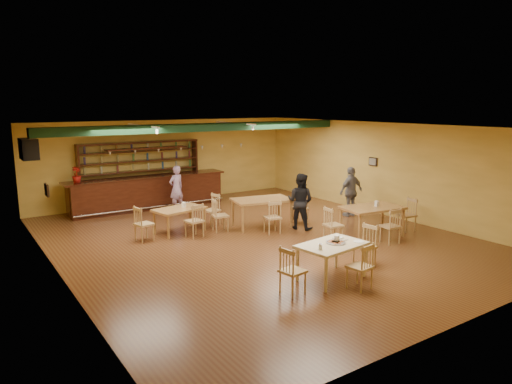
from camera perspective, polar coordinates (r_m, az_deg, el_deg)
floor at (r=12.68m, az=0.08°, el=-5.71°), size 12.00×12.00×0.00m
ceiling_beam at (r=14.59m, az=-6.12°, el=7.85°), size 10.00×0.30×0.25m
track_rail_left at (r=14.40m, az=-13.66°, el=7.85°), size 0.05×2.50×0.05m
track_rail_right at (r=15.79m, az=-2.60°, el=8.38°), size 0.05×2.50×0.05m
ac_unit at (r=14.49m, az=-25.91°, el=4.75°), size 0.34×0.70×0.48m
picture_left at (r=11.40m, az=-24.17°, el=0.22°), size 0.04×0.34×0.28m
picture_right at (r=15.93m, az=14.09°, el=3.61°), size 0.04×0.34×0.28m
bar_counter at (r=16.57m, az=-13.00°, el=-0.05°), size 5.57×0.85×1.13m
back_bar_hutch at (r=17.05m, az=-13.84°, el=2.18°), size 4.31×0.40×2.28m
poinsettia at (r=15.78m, az=-21.06°, el=1.98°), size 0.36×0.36×0.50m
dining_table_a at (r=13.38m, az=-9.28°, el=-3.42°), size 1.54×1.09×0.70m
dining_table_b at (r=13.80m, az=0.70°, el=-2.55°), size 1.84×1.32×0.84m
dining_table_d at (r=13.23m, az=13.92°, el=-3.49°), size 1.77×1.20×0.82m
near_table at (r=9.92m, az=9.20°, el=-8.34°), size 1.53×1.09×0.76m
pizza_tray at (r=9.86m, az=9.70°, el=-6.10°), size 0.47×0.47×0.01m
parmesan_shaker at (r=9.38m, az=7.86°, el=-6.63°), size 0.08×0.08×0.11m
napkin_stack at (r=10.17m, az=9.95°, el=-5.55°), size 0.22×0.17×0.03m
pizza_server at (r=10.00m, az=10.13°, el=-5.83°), size 0.33×0.20×0.00m
side_plate at (r=10.04m, az=12.39°, el=-5.91°), size 0.25×0.25×0.01m
patron_bar at (r=16.03m, az=-9.69°, el=0.46°), size 0.64×0.50×1.54m
patron_right_a at (r=13.56m, az=5.41°, el=-1.13°), size 0.92×0.99×1.63m
patron_right_b at (r=15.34m, az=11.51°, el=0.06°), size 0.95×0.41×1.61m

